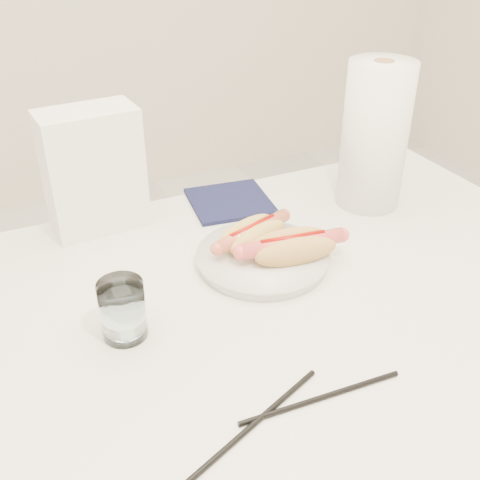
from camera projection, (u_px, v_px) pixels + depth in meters
name	position (u px, v px, depth m)	size (l,w,h in m)	color
table	(257.00, 343.00, 0.87)	(1.20, 0.80, 0.75)	white
plate	(262.00, 259.00, 0.95)	(0.21, 0.21, 0.02)	silver
hotdog_left	(252.00, 235.00, 0.96)	(0.15, 0.10, 0.04)	#DCB658
hotdog_right	(292.00, 247.00, 0.92)	(0.17, 0.08, 0.05)	tan
water_glass	(123.00, 310.00, 0.78)	(0.06, 0.06, 0.09)	white
chopstick_near	(255.00, 423.00, 0.66)	(0.01, 0.01, 0.22)	black
chopstick_far	(321.00, 398.00, 0.70)	(0.01, 0.01, 0.22)	black
napkin_box	(93.00, 170.00, 1.00)	(0.16, 0.09, 0.22)	white
navy_napkin	(230.00, 201.00, 1.13)	(0.15, 0.15, 0.01)	black
paper_towel_roll	(375.00, 136.00, 1.07)	(0.12, 0.12, 0.27)	white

